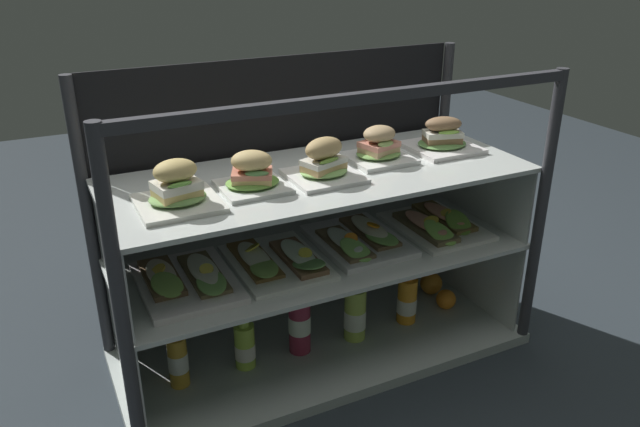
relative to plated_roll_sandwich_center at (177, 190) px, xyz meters
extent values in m
cube|color=#2A3238|center=(0.43, 0.06, -0.67)|extent=(6.00, 6.00, 0.02)
cube|color=#B5BFB9|center=(0.43, 0.06, -0.64)|extent=(1.28, 0.55, 0.03)
cylinder|color=#333338|center=(-0.20, -0.20, -0.21)|extent=(0.03, 0.03, 0.91)
cylinder|color=#333338|center=(1.05, -0.20, -0.21)|extent=(0.03, 0.03, 0.91)
cylinder|color=#333338|center=(-0.20, 0.32, -0.21)|extent=(0.03, 0.03, 0.91)
cylinder|color=#333338|center=(1.05, 0.32, -0.21)|extent=(0.03, 0.03, 0.91)
cube|color=#333338|center=(0.43, -0.20, 0.23)|extent=(1.25, 0.03, 0.03)
cube|color=black|center=(0.43, 0.33, -0.19)|extent=(1.22, 0.01, 0.87)
cube|color=silver|center=(-0.17, 0.06, -0.47)|extent=(0.01, 0.48, 0.31)
cube|color=silver|center=(1.03, 0.06, -0.47)|extent=(0.01, 0.48, 0.31)
cube|color=silver|center=(0.43, 0.06, -0.31)|extent=(1.23, 0.50, 0.01)
cube|color=silver|center=(-0.17, 0.06, -0.18)|extent=(0.01, 0.48, 0.24)
cube|color=silver|center=(1.03, 0.06, -0.18)|extent=(0.01, 0.48, 0.24)
cube|color=silver|center=(0.43, 0.06, -0.05)|extent=(1.23, 0.50, 0.01)
cube|color=white|center=(0.00, 0.00, -0.04)|extent=(0.21, 0.21, 0.01)
ellipsoid|color=#75A555|center=(0.00, 0.00, -0.02)|extent=(0.15, 0.12, 0.02)
cube|color=#EAC975|center=(0.00, 0.00, -0.01)|extent=(0.12, 0.10, 0.02)
cube|color=silver|center=(0.00, 0.00, 0.01)|extent=(0.12, 0.11, 0.02)
ellipsoid|color=#69A943|center=(0.00, -0.04, 0.03)|extent=(0.07, 0.04, 0.02)
ellipsoid|color=tan|center=(0.00, 0.00, 0.05)|extent=(0.13, 0.11, 0.06)
cube|color=white|center=(0.21, 0.03, -0.04)|extent=(0.18, 0.18, 0.01)
ellipsoid|color=#639B3C|center=(0.21, 0.03, -0.02)|extent=(0.15, 0.13, 0.02)
cube|color=#EAC67D|center=(0.21, 0.03, -0.01)|extent=(0.13, 0.12, 0.02)
cube|color=tan|center=(0.21, 0.03, 0.00)|extent=(0.13, 0.12, 0.01)
ellipsoid|color=#518345|center=(0.21, -0.01, 0.01)|extent=(0.07, 0.05, 0.01)
ellipsoid|color=tan|center=(0.21, 0.03, 0.04)|extent=(0.13, 0.12, 0.06)
cube|color=white|center=(0.42, 0.02, -0.04)|extent=(0.20, 0.20, 0.01)
ellipsoid|color=#8CC365|center=(0.42, 0.02, -0.02)|extent=(0.14, 0.12, 0.02)
cube|color=tan|center=(0.42, 0.02, -0.01)|extent=(0.14, 0.11, 0.02)
cube|color=silver|center=(0.42, 0.02, 0.01)|extent=(0.14, 0.11, 0.02)
ellipsoid|color=#73A23C|center=(0.42, -0.01, 0.02)|extent=(0.08, 0.05, 0.02)
ellipsoid|color=tan|center=(0.42, 0.02, 0.04)|extent=(0.14, 0.11, 0.06)
cube|color=white|center=(0.64, 0.08, -0.04)|extent=(0.18, 0.18, 0.01)
ellipsoid|color=#7AAF55|center=(0.64, 0.08, -0.02)|extent=(0.14, 0.12, 0.02)
cube|color=tan|center=(0.64, 0.08, -0.01)|extent=(0.12, 0.11, 0.02)
cube|color=tan|center=(0.64, 0.08, 0.01)|extent=(0.12, 0.11, 0.02)
ellipsoid|color=#95B35D|center=(0.64, 0.04, 0.02)|extent=(0.07, 0.05, 0.02)
ellipsoid|color=tan|center=(0.64, 0.08, 0.04)|extent=(0.13, 0.11, 0.05)
cube|color=white|center=(0.88, 0.09, -0.04)|extent=(0.21, 0.21, 0.01)
ellipsoid|color=#5F8F48|center=(0.88, 0.09, -0.02)|extent=(0.16, 0.14, 0.01)
cube|color=#9D754F|center=(0.88, 0.09, -0.01)|extent=(0.13, 0.10, 0.02)
cube|color=silver|center=(0.88, 0.09, 0.01)|extent=(0.13, 0.10, 0.02)
ellipsoid|color=#8FCA4B|center=(0.88, 0.06, 0.02)|extent=(0.07, 0.04, 0.01)
ellipsoid|color=olive|center=(0.88, 0.09, 0.04)|extent=(0.13, 0.10, 0.05)
cube|color=white|center=(0.01, 0.04, -0.29)|extent=(0.25, 0.34, 0.02)
cube|color=brown|center=(-0.05, 0.07, -0.27)|extent=(0.09, 0.23, 0.01)
ellipsoid|color=#8BBB52|center=(-0.05, 0.00, -0.26)|extent=(0.10, 0.13, 0.04)
ellipsoid|color=#F3E3C5|center=(-0.05, 0.07, -0.26)|extent=(0.07, 0.18, 0.01)
cylinder|color=yellow|center=(-0.06, 0.08, -0.25)|extent=(0.04, 0.05, 0.02)
cube|color=brown|center=(0.06, 0.04, -0.28)|extent=(0.09, 0.25, 0.01)
ellipsoid|color=#7EB85A|center=(0.06, -0.03, -0.27)|extent=(0.09, 0.14, 0.03)
ellipsoid|color=silver|center=(0.06, 0.04, -0.26)|extent=(0.07, 0.20, 0.02)
cylinder|color=#EBD34A|center=(0.06, 0.02, -0.25)|extent=(0.04, 0.04, 0.02)
cube|color=white|center=(0.28, 0.04, -0.29)|extent=(0.25, 0.34, 0.01)
cube|color=brown|center=(0.22, 0.07, -0.28)|extent=(0.09, 0.26, 0.01)
ellipsoid|color=#80AE4F|center=(0.22, -0.01, -0.27)|extent=(0.10, 0.14, 0.02)
ellipsoid|color=#E7E9C9|center=(0.22, 0.07, -0.27)|extent=(0.07, 0.21, 0.01)
cylinder|color=#F3E548|center=(0.23, 0.10, -0.26)|extent=(0.07, 0.07, 0.03)
cube|color=brown|center=(0.34, 0.02, -0.28)|extent=(0.09, 0.24, 0.02)
ellipsoid|color=#689C53|center=(0.34, -0.05, -0.27)|extent=(0.11, 0.14, 0.04)
ellipsoid|color=silver|center=(0.34, 0.02, -0.26)|extent=(0.07, 0.19, 0.02)
cylinder|color=yellow|center=(0.35, -0.01, -0.25)|extent=(0.04, 0.04, 0.02)
cube|color=white|center=(0.56, 0.06, -0.29)|extent=(0.25, 0.34, 0.02)
cube|color=brown|center=(0.50, 0.04, -0.28)|extent=(0.09, 0.23, 0.01)
ellipsoid|color=#8FD062|center=(0.50, -0.03, -0.27)|extent=(0.10, 0.13, 0.05)
ellipsoid|color=silver|center=(0.50, 0.04, -0.26)|extent=(0.07, 0.19, 0.02)
cylinder|color=orange|center=(0.51, 0.01, -0.25)|extent=(0.06, 0.06, 0.02)
cube|color=brown|center=(0.61, 0.08, -0.28)|extent=(0.09, 0.25, 0.01)
ellipsoid|color=#7BB455|center=(0.61, 0.00, -0.26)|extent=(0.10, 0.14, 0.02)
ellipsoid|color=beige|center=(0.61, 0.08, -0.26)|extent=(0.07, 0.20, 0.02)
cylinder|color=orange|center=(0.62, 0.06, -0.25)|extent=(0.05, 0.05, 0.02)
cube|color=white|center=(0.85, 0.05, -0.29)|extent=(0.25, 0.34, 0.01)
cube|color=brown|center=(0.80, 0.03, -0.28)|extent=(0.09, 0.26, 0.02)
ellipsoid|color=#96D658|center=(0.80, -0.05, -0.27)|extent=(0.09, 0.14, 0.05)
ellipsoid|color=#E89C7F|center=(0.80, 0.03, -0.26)|extent=(0.07, 0.21, 0.02)
cylinder|color=yellow|center=(0.81, 0.02, -0.25)|extent=(0.05, 0.05, 0.02)
cube|color=brown|center=(0.90, 0.07, -0.28)|extent=(0.09, 0.26, 0.01)
ellipsoid|color=#73A53B|center=(0.90, 0.00, -0.27)|extent=(0.11, 0.14, 0.05)
ellipsoid|color=#EE9E7C|center=(0.90, 0.07, -0.27)|extent=(0.07, 0.21, 0.01)
cylinder|color=#FCDB49|center=(0.89, 0.06, -0.26)|extent=(0.05, 0.05, 0.02)
cylinder|color=gold|center=(-0.04, 0.05, -0.54)|extent=(0.06, 0.06, 0.16)
cylinder|color=white|center=(-0.04, 0.05, -0.55)|extent=(0.06, 0.06, 0.06)
cylinder|color=gold|center=(-0.04, 0.05, -0.44)|extent=(0.03, 0.03, 0.04)
cylinder|color=gold|center=(-0.04, 0.05, -0.41)|extent=(0.03, 0.03, 0.01)
cylinder|color=#B2D848|center=(0.17, 0.04, -0.55)|extent=(0.06, 0.06, 0.14)
cylinder|color=silver|center=(0.17, 0.04, -0.57)|extent=(0.06, 0.06, 0.05)
cylinder|color=#AFD34F|center=(0.17, 0.04, -0.47)|extent=(0.03, 0.03, 0.03)
cylinder|color=#2871B0|center=(0.17, 0.04, -0.44)|extent=(0.04, 0.04, 0.02)
cylinder|color=#932840|center=(0.35, 0.04, -0.53)|extent=(0.07, 0.07, 0.20)
cylinder|color=silver|center=(0.35, 0.04, -0.53)|extent=(0.07, 0.07, 0.06)
cylinder|color=#A2254A|center=(0.35, 0.04, -0.41)|extent=(0.04, 0.04, 0.05)
cylinder|color=gold|center=(0.35, 0.04, -0.38)|extent=(0.04, 0.04, 0.01)
cylinder|color=#B3CE51|center=(0.54, 0.03, -0.53)|extent=(0.07, 0.07, 0.18)
cylinder|color=white|center=(0.54, 0.03, -0.55)|extent=(0.07, 0.07, 0.06)
cylinder|color=#B6D547|center=(0.54, 0.03, -0.43)|extent=(0.03, 0.03, 0.03)
cylinder|color=gold|center=(0.54, 0.03, -0.40)|extent=(0.04, 0.04, 0.02)
cylinder|color=orange|center=(0.75, 0.04, -0.54)|extent=(0.07, 0.07, 0.16)
cylinder|color=silver|center=(0.75, 0.04, -0.56)|extent=(0.07, 0.07, 0.05)
cylinder|color=orange|center=(0.75, 0.04, -0.44)|extent=(0.03, 0.03, 0.04)
cylinder|color=teal|center=(0.75, 0.04, -0.42)|extent=(0.04, 0.04, 0.01)
sphere|color=orange|center=(0.93, 0.15, -0.58)|extent=(0.08, 0.08, 0.08)
sphere|color=orange|center=(0.92, 0.04, -0.59)|extent=(0.07, 0.07, 0.07)
camera|label=1|loc=(-0.32, -1.47, 0.58)|focal=35.23mm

